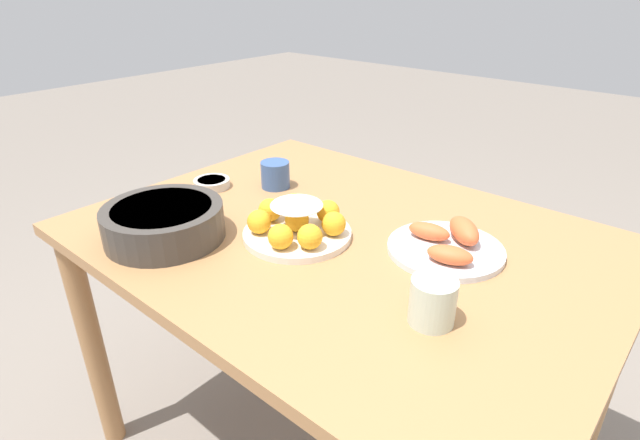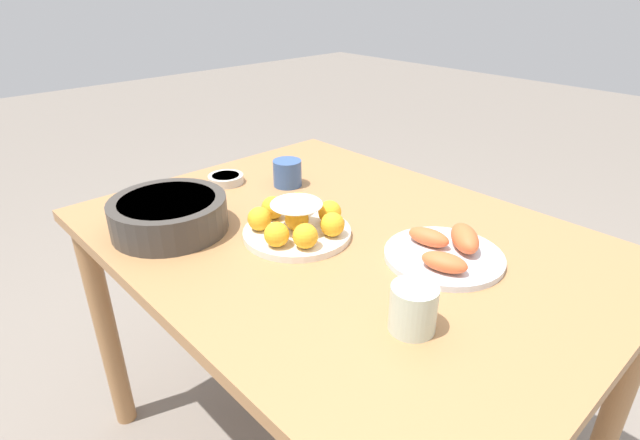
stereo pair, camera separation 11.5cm
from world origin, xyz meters
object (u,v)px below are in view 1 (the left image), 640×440
object	(u,v)px
cup_near	(275,175)
sauce_bowl	(212,183)
cake_plate	(297,224)
serving_bowl	(164,221)
seafood_platter	(448,244)
dining_table	(342,270)
cup_far	(433,301)

from	to	relation	value
cup_near	sauce_bowl	bearing A→B (deg)	41.32
cake_plate	cup_near	size ratio (longest dim) A/B	3.09
serving_bowl	seafood_platter	distance (m)	0.64
serving_bowl	cake_plate	bearing A→B (deg)	-138.35
cake_plate	dining_table	bearing A→B (deg)	-130.56
seafood_platter	cup_far	xyz separation A→B (m)	(-0.10, 0.24, 0.02)
sauce_bowl	cup_far	distance (m)	0.80
dining_table	serving_bowl	world-z (taller)	serving_bowl
serving_bowl	cup_near	world-z (taller)	serving_bowl
dining_table	serving_bowl	size ratio (longest dim) A/B	4.47
seafood_platter	cake_plate	bearing A→B (deg)	29.01
dining_table	cake_plate	bearing A→B (deg)	49.44
seafood_platter	sauce_bowl	bearing A→B (deg)	8.61
dining_table	cake_plate	world-z (taller)	cake_plate
serving_bowl	seafood_platter	world-z (taller)	serving_bowl
serving_bowl	cup_near	size ratio (longest dim) A/B	3.34
serving_bowl	cup_near	bearing A→B (deg)	-85.99
dining_table	sauce_bowl	world-z (taller)	sauce_bowl
serving_bowl	cup_far	size ratio (longest dim) A/B	3.20
dining_table	cup_near	distance (m)	0.37
cake_plate	sauce_bowl	size ratio (longest dim) A/B	2.46
sauce_bowl	seafood_platter	size ratio (longest dim) A/B	0.40
dining_table	cup_far	world-z (taller)	cup_far
cup_near	dining_table	bearing A→B (deg)	162.86
sauce_bowl	cup_near	xyz separation A→B (m)	(-0.14, -0.12, 0.02)
seafood_platter	cup_near	xyz separation A→B (m)	(0.55, -0.02, 0.02)
seafood_platter	cup_near	bearing A→B (deg)	-1.69
cake_plate	cup_far	bearing A→B (deg)	169.11
dining_table	sauce_bowl	size ratio (longest dim) A/B	11.89
cake_plate	seafood_platter	world-z (taller)	cake_plate
dining_table	cup_far	size ratio (longest dim) A/B	14.31
serving_bowl	cup_near	distance (m)	0.38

